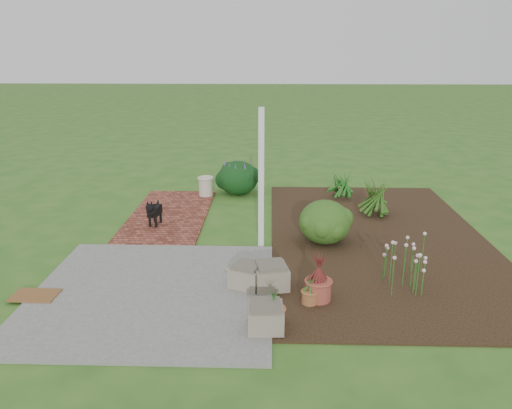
{
  "coord_description": "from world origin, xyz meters",
  "views": [
    {
      "loc": [
        0.47,
        -8.3,
        3.48
      ],
      "look_at": [
        0.2,
        0.4,
        0.7
      ],
      "focal_mm": 35.0,
      "sensor_mm": 36.0,
      "label": 1
    }
  ],
  "objects_px": {
    "stone_trough_near": "(265,317)",
    "cream_ceramic_urn": "(206,186)",
    "evergreen_shrub": "(325,221)",
    "black_dog": "(154,211)"
  },
  "relations": [
    {
      "from": "stone_trough_near",
      "to": "cream_ceramic_urn",
      "type": "height_order",
      "value": "cream_ceramic_urn"
    },
    {
      "from": "stone_trough_near",
      "to": "black_dog",
      "type": "relative_size",
      "value": 0.75
    },
    {
      "from": "stone_trough_near",
      "to": "cream_ceramic_urn",
      "type": "xyz_separation_m",
      "value": [
        -1.5,
        5.87,
        0.07
      ]
    },
    {
      "from": "stone_trough_near",
      "to": "cream_ceramic_urn",
      "type": "relative_size",
      "value": 1.02
    },
    {
      "from": "evergreen_shrub",
      "to": "cream_ceramic_urn",
      "type": "bearing_deg",
      "value": 131.75
    },
    {
      "from": "stone_trough_near",
      "to": "black_dog",
      "type": "bearing_deg",
      "value": 121.23
    },
    {
      "from": "stone_trough_near",
      "to": "black_dog",
      "type": "height_order",
      "value": "black_dog"
    },
    {
      "from": "black_dog",
      "to": "cream_ceramic_urn",
      "type": "height_order",
      "value": "black_dog"
    },
    {
      "from": "stone_trough_near",
      "to": "cream_ceramic_urn",
      "type": "distance_m",
      "value": 6.05
    },
    {
      "from": "stone_trough_near",
      "to": "black_dog",
      "type": "distance_m",
      "value": 4.37
    }
  ]
}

